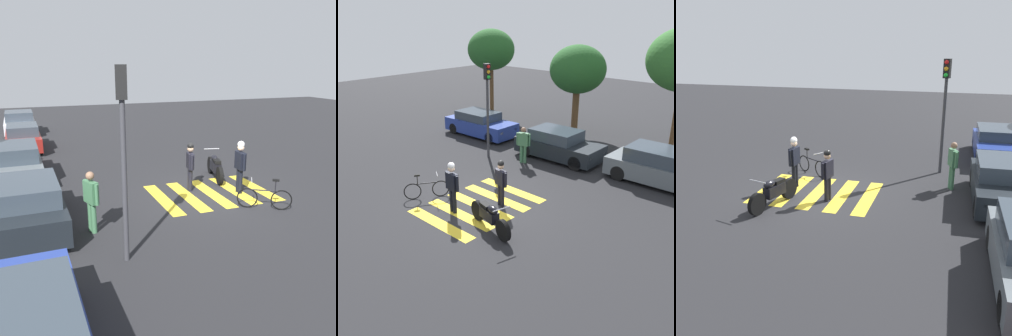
% 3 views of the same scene
% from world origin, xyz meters
% --- Properties ---
extents(ground_plane, '(60.00, 60.00, 0.00)m').
position_xyz_m(ground_plane, '(0.00, 0.00, 0.00)').
color(ground_plane, '#232326').
extents(police_motorcycle, '(2.21, 0.83, 1.06)m').
position_xyz_m(police_motorcycle, '(1.48, -0.92, 0.47)').
color(police_motorcycle, black).
rests_on(police_motorcycle, ground_plane).
extents(leaning_bicycle, '(0.93, 1.45, 0.98)m').
position_xyz_m(leaning_bicycle, '(-1.90, -0.89, 0.36)').
color(leaning_bicycle, black).
rests_on(leaning_bicycle, ground_plane).
extents(officer_on_foot, '(0.64, 0.29, 1.73)m').
position_xyz_m(officer_on_foot, '(0.56, 0.56, 0.99)').
color(officer_on_foot, black).
rests_on(officer_on_foot, ground_plane).
extents(officer_by_motorcycle, '(0.69, 0.24, 1.86)m').
position_xyz_m(officer_by_motorcycle, '(-0.30, -0.94, 1.08)').
color(officer_by_motorcycle, black).
rests_on(officer_by_motorcycle, ground_plane).
extents(pedestrian_bystander, '(0.64, 0.36, 1.70)m').
position_xyz_m(pedestrian_bystander, '(-1.67, 4.42, 0.97)').
color(pedestrian_bystander, '#3F724C').
rests_on(pedestrian_bystander, ground_plane).
extents(crosswalk_stripes, '(3.06, 4.05, 0.01)m').
position_xyz_m(crosswalk_stripes, '(0.00, 0.00, 0.00)').
color(crosswalk_stripes, yellow).
rests_on(crosswalk_stripes, ground_plane).
extents(car_blue_hatchback, '(4.21, 1.84, 1.35)m').
position_xyz_m(car_blue_hatchback, '(-6.30, 6.15, 0.65)').
color(car_blue_hatchback, black).
rests_on(car_blue_hatchback, ground_plane).
extents(car_black_suv, '(4.14, 1.85, 1.41)m').
position_xyz_m(car_black_suv, '(-0.81, 5.99, 0.68)').
color(car_black_suv, black).
rests_on(car_black_suv, ground_plane).
extents(traffic_light_pole, '(0.35, 0.29, 4.39)m').
position_xyz_m(traffic_light_pole, '(-3.45, 3.94, 2.94)').
color(traffic_light_pole, '#38383D').
rests_on(traffic_light_pole, ground_plane).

